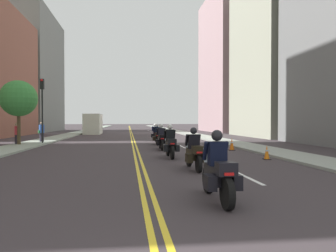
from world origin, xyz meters
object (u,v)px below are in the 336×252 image
(pedestrian_1, at_px, (16,134))
(street_tree_0, at_px, (19,99))
(pedestrian_0, at_px, (42,132))
(motorcycle_2, at_px, (170,144))
(motorcycle_5, at_px, (155,134))
(motorcycle_4, at_px, (157,136))
(traffic_cone_1, at_px, (267,152))
(motorcycle_0, at_px, (218,173))
(traffic_light_near, at_px, (42,99))
(motorcycle_1, at_px, (194,153))
(motorcycle_3, at_px, (161,139))
(parked_truck, at_px, (94,125))
(traffic_cone_0, at_px, (232,144))

(pedestrian_1, distance_m, street_tree_0, 2.65)
(pedestrian_0, distance_m, pedestrian_1, 2.71)
(motorcycle_2, height_order, motorcycle_5, motorcycle_2)
(motorcycle_4, distance_m, motorcycle_5, 4.38)
(traffic_cone_1, distance_m, pedestrian_1, 17.99)
(motorcycle_0, height_order, traffic_light_near, traffic_light_near)
(motorcycle_0, xyz_separation_m, motorcycle_5, (0.44, 21.12, 0.01))
(motorcycle_1, bearing_deg, motorcycle_0, -97.32)
(motorcycle_3, distance_m, traffic_cone_1, 7.16)
(street_tree_0, distance_m, parked_truck, 21.19)
(motorcycle_1, xyz_separation_m, parked_truck, (-7.30, 33.29, 0.62))
(traffic_cone_0, distance_m, parked_truck, 28.42)
(parked_truck, bearing_deg, street_tree_0, -98.44)
(motorcycle_3, relative_size, motorcycle_5, 1.01)
(traffic_light_near, bearing_deg, pedestrian_0, 107.29)
(street_tree_0, bearing_deg, traffic_cone_1, -34.14)
(motorcycle_4, xyz_separation_m, street_tree_0, (-10.19, 0.18, 2.82))
(traffic_cone_1, relative_size, pedestrian_1, 0.40)
(motorcycle_1, distance_m, motorcycle_3, 8.22)
(motorcycle_1, height_order, parked_truck, parked_truck)
(motorcycle_1, distance_m, motorcycle_4, 12.26)
(motorcycle_1, relative_size, motorcycle_5, 0.93)
(traffic_cone_1, height_order, parked_truck, parked_truck)
(parked_truck, bearing_deg, motorcycle_1, -77.63)
(motorcycle_1, distance_m, motorcycle_2, 3.82)
(motorcycle_0, height_order, street_tree_0, street_tree_0)
(traffic_cone_0, bearing_deg, street_tree_0, 160.13)
(motorcycle_0, xyz_separation_m, traffic_light_near, (-8.67, 18.29, 2.87))
(parked_truck, bearing_deg, traffic_cone_0, -66.54)
(pedestrian_1, relative_size, street_tree_0, 0.35)
(motorcycle_0, distance_m, pedestrian_1, 20.12)
(motorcycle_2, relative_size, motorcycle_3, 0.95)
(motorcycle_3, bearing_deg, traffic_cone_0, -11.20)
(motorcycle_3, bearing_deg, motorcycle_4, 89.64)
(motorcycle_0, height_order, parked_truck, parked_truck)
(pedestrian_1, height_order, street_tree_0, street_tree_0)
(traffic_cone_0, xyz_separation_m, street_tree_0, (-14.40, 5.20, 3.09))
(motorcycle_0, xyz_separation_m, motorcycle_1, (0.44, 4.49, -0.00))
(motorcycle_0, bearing_deg, street_tree_0, 120.51)
(pedestrian_1, xyz_separation_m, street_tree_0, (0.30, -0.38, 2.61))
(pedestrian_0, distance_m, street_tree_0, 3.92)
(motorcycle_0, relative_size, motorcycle_2, 1.00)
(traffic_cone_0, bearing_deg, traffic_cone_1, -88.73)
(pedestrian_0, relative_size, parked_truck, 0.27)
(traffic_cone_0, bearing_deg, pedestrian_1, 159.20)
(pedestrian_1, bearing_deg, traffic_light_near, -70.30)
(motorcycle_1, bearing_deg, traffic_light_near, 121.64)
(motorcycle_3, bearing_deg, motorcycle_0, -88.97)
(traffic_cone_1, bearing_deg, motorcycle_2, 165.08)
(motorcycle_4, xyz_separation_m, traffic_cone_0, (4.21, -5.02, -0.27))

